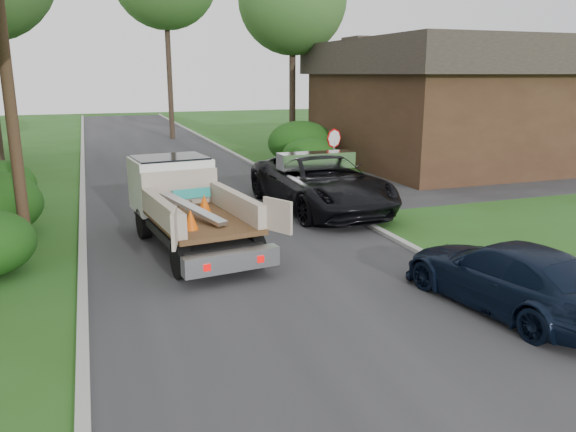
# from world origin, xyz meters

# --- Properties ---
(ground) EXTENTS (120.00, 120.00, 0.00)m
(ground) POSITION_xyz_m (0.00, 0.00, 0.00)
(ground) COLOR #264C15
(ground) RESTS_ON ground
(road) EXTENTS (8.00, 90.00, 0.02)m
(road) POSITION_xyz_m (0.00, 10.00, 0.00)
(road) COLOR #28282B
(road) RESTS_ON ground
(side_street) EXTENTS (16.00, 7.00, 0.02)m
(side_street) POSITION_xyz_m (12.00, 9.00, 0.01)
(side_street) COLOR #28282B
(side_street) RESTS_ON ground
(curb_left) EXTENTS (0.20, 90.00, 0.12)m
(curb_left) POSITION_xyz_m (-4.10, 10.00, 0.06)
(curb_left) COLOR #9E9E99
(curb_left) RESTS_ON ground
(curb_right) EXTENTS (0.20, 90.00, 0.12)m
(curb_right) POSITION_xyz_m (4.10, 10.00, 0.06)
(curb_right) COLOR #9E9E99
(curb_right) RESTS_ON ground
(stop_sign) EXTENTS (0.71, 0.32, 2.48)m
(stop_sign) POSITION_xyz_m (5.20, 9.00, 1.78)
(stop_sign) COLOR slate
(stop_sign) RESTS_ON ground
(utility_pole) EXTENTS (2.42, 1.25, 10.00)m
(utility_pole) POSITION_xyz_m (-5.48, 4.98, 5.17)
(utility_pole) COLOR #382619
(utility_pole) RESTS_ON ground
(house_right) EXTENTS (9.72, 12.96, 6.20)m
(house_right) POSITION_xyz_m (13.00, 14.00, 3.16)
(house_right) COLOR #3C2518
(house_right) RESTS_ON ground
(hedge_right_a) EXTENTS (2.60, 2.60, 1.70)m
(hedge_right_a) POSITION_xyz_m (5.80, 13.00, 0.85)
(hedge_right_a) COLOR #113C0E
(hedge_right_a) RESTS_ON ground
(hedge_right_b) EXTENTS (3.38, 3.38, 2.21)m
(hedge_right_b) POSITION_xyz_m (6.50, 16.00, 1.10)
(hedge_right_b) COLOR #113C0E
(hedge_right_b) RESTS_ON ground
(tree_right_far) EXTENTS (6.00, 6.00, 11.50)m
(tree_right_far) POSITION_xyz_m (7.50, 20.00, 8.48)
(tree_right_far) COLOR #2D2119
(tree_right_far) RESTS_ON ground
(flatbed_truck) EXTENTS (3.15, 6.12, 2.22)m
(flatbed_truck) POSITION_xyz_m (-1.44, 4.21, 1.21)
(flatbed_truck) COLOR black
(flatbed_truck) RESTS_ON ground
(black_pickup) EXTENTS (3.40, 6.83, 1.86)m
(black_pickup) POSITION_xyz_m (3.60, 6.45, 0.93)
(black_pickup) COLOR black
(black_pickup) RESTS_ON ground
(navy_suv) EXTENTS (2.51, 4.84, 1.34)m
(navy_suv) POSITION_xyz_m (3.80, -2.50, 0.67)
(navy_suv) COLOR black
(navy_suv) RESTS_ON ground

